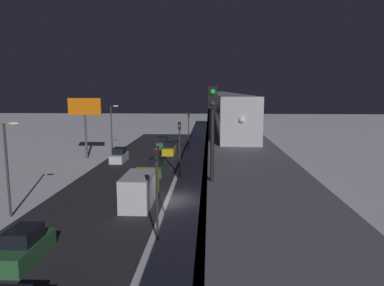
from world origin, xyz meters
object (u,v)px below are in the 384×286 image
(traffic_light_far, at_px, (189,126))
(sedan_green_2, at_px, (156,168))
(subway_train, at_px, (222,102))
(sedan_yellow, at_px, (169,149))
(sedan_green, at_px, (163,143))
(traffic_light_near, at_px, (157,179))
(traffic_light_mid, at_px, (180,141))
(sedan_white, at_px, (119,156))
(sedan_green_3, at_px, (24,247))
(box_truck, at_px, (140,188))
(commercial_billboard, at_px, (85,113))
(rail_signal, at_px, (212,118))

(traffic_light_far, bearing_deg, sedan_green_2, 80.45)
(subway_train, height_order, sedan_green_2, subway_train)
(sedan_yellow, bearing_deg, sedan_green, 106.48)
(traffic_light_near, height_order, traffic_light_mid, same)
(traffic_light_far, bearing_deg, sedan_white, 46.56)
(traffic_light_near, bearing_deg, traffic_light_mid, -90.00)
(sedan_green_2, distance_m, sedan_white, 9.79)
(subway_train, relative_size, sedan_green_3, 15.85)
(sedan_white, relative_size, box_truck, 0.58)
(sedan_white, bearing_deg, commercial_billboard, -17.42)
(subway_train, height_order, rail_signal, rail_signal)
(traffic_light_mid, bearing_deg, rail_signal, 97.84)
(rail_signal, height_order, sedan_green, rail_signal)
(rail_signal, relative_size, sedan_green_2, 0.87)
(rail_signal, height_order, box_truck, rail_signal)
(traffic_light_near, relative_size, traffic_light_mid, 1.00)
(sedan_yellow, relative_size, traffic_light_mid, 0.64)
(sedan_green, height_order, sedan_yellow, same)
(sedan_green_3, bearing_deg, rail_signal, 156.55)
(subway_train, xyz_separation_m, commercial_billboard, (20.23, 10.36, -1.17))
(sedan_green, xyz_separation_m, sedan_green_2, (-1.80, 19.69, 0.01))
(box_truck, distance_m, traffic_light_far, 28.39)
(traffic_light_mid, bearing_deg, traffic_light_far, -90.00)
(traffic_light_far, height_order, commercial_billboard, commercial_billboard)
(sedan_yellow, relative_size, commercial_billboard, 0.46)
(sedan_green_3, bearing_deg, sedan_yellow, -97.35)
(subway_train, relative_size, commercial_billboard, 8.32)
(traffic_light_near, relative_size, traffic_light_far, 1.00)
(sedan_green_2, height_order, sedan_yellow, same)
(subway_train, xyz_separation_m, box_truck, (8.36, 30.31, -6.65))
(sedan_white, xyz_separation_m, commercial_billboard, (5.27, -1.65, 6.03))
(sedan_green_2, bearing_deg, box_truck, -88.95)
(sedan_green, distance_m, commercial_billboard, 15.71)
(rail_signal, height_order, commercial_billboard, rail_signal)
(sedan_white, bearing_deg, traffic_light_near, 109.54)
(sedan_green, xyz_separation_m, box_truck, (-2.00, 30.58, 0.56))
(sedan_green_2, relative_size, traffic_light_mid, 0.72)
(sedan_yellow, bearing_deg, traffic_light_mid, -78.61)
(sedan_yellow, height_order, box_truck, box_truck)
(subway_train, bearing_deg, box_truck, 74.59)
(sedan_white, relative_size, traffic_light_far, 0.67)
(sedan_yellow, xyz_separation_m, traffic_light_near, (-2.90, 32.40, 3.40))
(box_truck, xyz_separation_m, traffic_light_mid, (-2.70, -10.10, 2.85))
(rail_signal, xyz_separation_m, sedan_yellow, (6.49, -40.48, -8.14))
(sedan_green, relative_size, traffic_light_mid, 0.67)
(sedan_green, relative_size, sedan_green_2, 0.94)
(sedan_green_3, relative_size, traffic_light_mid, 0.73)
(sedan_green_2, bearing_deg, traffic_light_mid, -15.17)
(sedan_yellow, height_order, commercial_billboard, commercial_billboard)
(sedan_green, bearing_deg, traffic_light_mid, -77.07)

